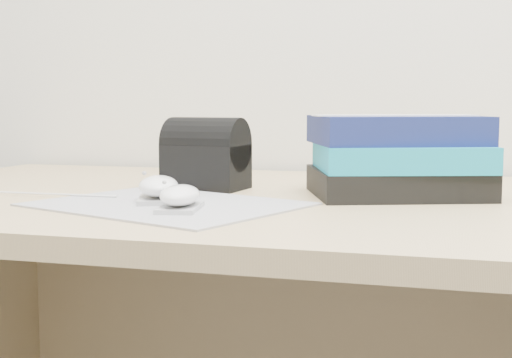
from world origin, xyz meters
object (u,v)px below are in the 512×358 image
(pouch, at_px, (206,155))
(mouse_front, at_px, (180,197))
(desk, at_px, (338,333))
(mouse_rear, at_px, (159,188))
(book_stack, at_px, (397,156))

(pouch, bearing_deg, mouse_front, -78.01)
(desk, distance_m, mouse_rear, 0.40)
(desk, bearing_deg, mouse_rear, -139.78)
(mouse_front, distance_m, pouch, 0.26)
(mouse_front, xyz_separation_m, pouch, (-0.05, 0.25, 0.04))
(mouse_front, bearing_deg, book_stack, 43.48)
(book_stack, height_order, pouch, book_stack)
(mouse_front, distance_m, book_stack, 0.36)
(desk, bearing_deg, pouch, -176.35)
(desk, height_order, book_stack, book_stack)
(pouch, bearing_deg, book_stack, -0.51)
(mouse_rear, height_order, pouch, pouch)
(mouse_rear, bearing_deg, pouch, 87.57)
(mouse_rear, height_order, mouse_front, mouse_rear)
(desk, distance_m, mouse_front, 0.41)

